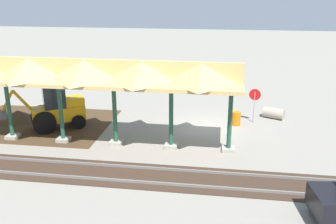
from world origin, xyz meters
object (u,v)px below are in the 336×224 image
at_px(backhoe, 56,109).
at_px(traffic_barrel, 236,118).
at_px(concrete_pipe, 274,113).
at_px(stop_sign, 255,98).

distance_m(backhoe, traffic_barrel, 11.57).
relative_size(backhoe, concrete_pipe, 3.26).
height_order(concrete_pipe, traffic_barrel, traffic_barrel).
xyz_separation_m(stop_sign, backhoe, (12.47, 2.93, -0.38)).
bearing_deg(backhoe, traffic_barrel, -168.93).
distance_m(backhoe, concrete_pipe, 14.50).
distance_m(stop_sign, traffic_barrel, 1.80).
relative_size(stop_sign, concrete_pipe, 1.48).
height_order(stop_sign, concrete_pipe, stop_sign).
xyz_separation_m(backhoe, concrete_pipe, (-13.92, -3.96, -0.90)).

